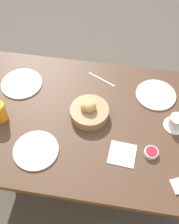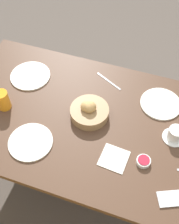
{
  "view_description": "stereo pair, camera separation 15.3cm",
  "coord_description": "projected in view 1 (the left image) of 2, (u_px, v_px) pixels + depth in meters",
  "views": [
    {
      "loc": [
        -0.2,
        0.88,
        1.96
      ],
      "look_at": [
        -0.05,
        -0.03,
        0.73
      ],
      "focal_mm": 45.0,
      "sensor_mm": 36.0,
      "label": 1
    },
    {
      "loc": [
        -0.35,
        0.84,
        1.96
      ],
      "look_at": [
        -0.05,
        -0.03,
        0.73
      ],
      "focal_mm": 45.0,
      "sensor_mm": 36.0,
      "label": 2
    }
  ],
  "objects": [
    {
      "name": "jam_bowl_berry",
      "position": [
        151.0,
        152.0,
        1.4
      ],
      "size": [
        0.07,
        0.07,
        0.03
      ],
      "color": "white",
      "rests_on": "dining_table"
    },
    {
      "name": "plate_near_left",
      "position": [
        156.0,
        95.0,
        1.64
      ],
      "size": [
        0.23,
        0.23,
        0.01
      ],
      "color": "silver",
      "rests_on": "dining_table"
    },
    {
      "name": "plate_near_right",
      "position": [
        22.0,
        84.0,
        1.69
      ],
      "size": [
        0.24,
        0.24,
        0.01
      ],
      "color": "silver",
      "rests_on": "dining_table"
    },
    {
      "name": "knife_silver",
      "position": [
        101.0,
        79.0,
        1.72
      ],
      "size": [
        0.18,
        0.1,
        0.0
      ],
      "color": "#B7B7BC",
      "rests_on": "dining_table"
    },
    {
      "name": "dining_table",
      "position": [
        80.0,
        126.0,
        1.62
      ],
      "size": [
        1.45,
        0.9,
        0.7
      ],
      "color": "#4C3323",
      "rests_on": "ground_plane"
    },
    {
      "name": "ground_plane",
      "position": [
        82.0,
        172.0,
        2.11
      ],
      "size": [
        10.0,
        10.0,
        0.0
      ],
      "primitive_type": "plane",
      "color": "#564C44"
    },
    {
      "name": "plate_far_center",
      "position": [
        36.0,
        150.0,
        1.42
      ],
      "size": [
        0.23,
        0.23,
        0.01
      ],
      "color": "silver",
      "rests_on": "dining_table"
    },
    {
      "name": "napkin",
      "position": [
        122.0,
        154.0,
        1.41
      ],
      "size": [
        0.14,
        0.14,
        0.0
      ],
      "color": "silver",
      "rests_on": "dining_table"
    },
    {
      "name": "bread_basket",
      "position": [
        89.0,
        111.0,
        1.53
      ],
      "size": [
        0.21,
        0.21,
        0.1
      ],
      "color": "#99754C",
      "rests_on": "dining_table"
    },
    {
      "name": "coffee_cup",
      "position": [
        176.0,
        122.0,
        1.49
      ],
      "size": [
        0.12,
        0.12,
        0.07
      ],
      "color": "white",
      "rests_on": "dining_table"
    }
  ]
}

